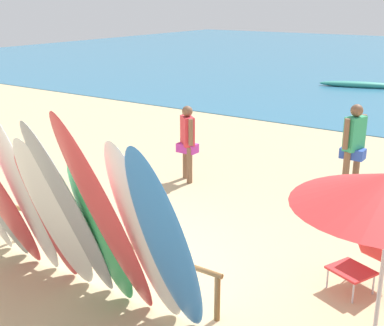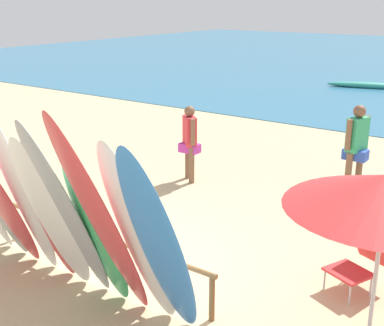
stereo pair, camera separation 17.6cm
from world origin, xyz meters
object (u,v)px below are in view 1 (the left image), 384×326
(surfboard_white_3, at_px, (23,192))
(surfboard_white_5, at_px, (57,218))
(beach_chair_red, at_px, (362,257))
(surfboard_green_7, at_px, (102,235))
(distant_boat, at_px, (361,85))
(surfboard_red_8, at_px, (108,223))
(surfboard_blue_10, at_px, (168,249))
(beachgoer_photographing, at_px, (354,142))
(surfboard_white_9, at_px, (146,239))
(surfboard_rack, at_px, (100,241))
(surfboard_grey_6, at_px, (72,215))
(surfboard_red_4, at_px, (48,218))
(surfboard_red_2, at_px, (2,202))
(beachgoer_strolling, at_px, (187,138))

(surfboard_white_3, height_order, surfboard_white_5, surfboard_white_3)
(surfboard_white_3, xyz_separation_m, beach_chair_red, (3.63, 2.31, -0.84))
(surfboard_green_7, distance_m, distant_boat, 18.16)
(beach_chair_red, bearing_deg, surfboard_red_8, -105.98)
(surfboard_blue_10, xyz_separation_m, beachgoer_photographing, (0.03, 5.82, -0.23))
(surfboard_white_9, bearing_deg, surfboard_rack, 157.17)
(surfboard_grey_6, height_order, surfboard_white_9, surfboard_grey_6)
(surfboard_red_4, distance_m, surfboard_grey_6, 0.73)
(surfboard_red_2, relative_size, surfboard_white_3, 0.88)
(surfboard_white_3, xyz_separation_m, surfboard_grey_6, (0.97, -0.10, -0.05))
(beachgoer_strolling, bearing_deg, surfboard_white_5, -34.69)
(surfboard_white_9, xyz_separation_m, surfboard_blue_10, (0.36, -0.10, 0.03))
(beachgoer_photographing, bearing_deg, beachgoer_strolling, -50.89)
(beachgoer_strolling, distance_m, distant_boat, 13.62)
(surfboard_rack, xyz_separation_m, surfboard_red_8, (0.96, -0.82, 0.81))
(surfboard_green_7, height_order, beachgoer_strolling, surfboard_green_7)
(surfboard_red_2, distance_m, beach_chair_red, 4.69)
(surfboard_rack, xyz_separation_m, surfboard_blue_10, (1.70, -0.76, 0.71))
(surfboard_red_4, bearing_deg, surfboard_white_3, -159.08)
(surfboard_white_5, relative_size, beachgoer_strolling, 1.52)
(surfboard_grey_6, height_order, surfboard_green_7, surfboard_grey_6)
(surfboard_white_5, bearing_deg, surfboard_white_9, -2.60)
(surfboard_red_8, xyz_separation_m, beach_chair_red, (2.01, 2.49, -0.89))
(surfboard_red_2, distance_m, surfboard_red_8, 1.99)
(surfboard_rack, height_order, surfboard_blue_10, surfboard_blue_10)
(surfboard_white_5, relative_size, surfboard_grey_6, 0.90)
(beachgoer_photographing, relative_size, distant_boat, 0.50)
(surfboard_red_2, height_order, beachgoer_strolling, surfboard_red_2)
(surfboard_grey_6, height_order, beachgoer_strolling, surfboard_grey_6)
(surfboard_blue_10, bearing_deg, surfboard_rack, 152.04)
(surfboard_white_3, bearing_deg, surfboard_red_4, 15.63)
(surfboard_rack, bearing_deg, surfboard_blue_10, -24.13)
(surfboard_white_9, relative_size, beachgoer_strolling, 1.61)
(surfboard_grey_6, bearing_deg, surfboard_red_2, -176.97)
(surfboard_white_5, height_order, surfboard_white_9, surfboard_white_9)
(surfboard_green_7, relative_size, beachgoer_strolling, 1.36)
(surfboard_green_7, bearing_deg, surfboard_red_2, -170.97)
(surfboard_red_2, bearing_deg, beach_chair_red, 30.35)
(beach_chair_red, bearing_deg, surfboard_red_4, -123.20)
(surfboard_grey_6, height_order, distant_boat, surfboard_grey_6)
(surfboard_red_8, height_order, distant_boat, surfboard_red_8)
(surfboard_red_4, distance_m, beachgoer_strolling, 4.43)
(beach_chair_red, bearing_deg, surfboard_blue_10, -94.58)
(surfboard_red_4, height_order, surfboard_blue_10, surfboard_blue_10)
(surfboard_red_8, bearing_deg, surfboard_white_3, 178.73)
(surfboard_red_4, height_order, beach_chair_red, surfboard_red_4)
(beachgoer_photographing, bearing_deg, beach_chair_red, 36.05)
(surfboard_white_3, distance_m, beachgoer_strolling, 4.49)
(surfboard_red_4, height_order, surfboard_green_7, surfboard_green_7)
(surfboard_red_4, bearing_deg, surfboard_green_7, 1.47)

